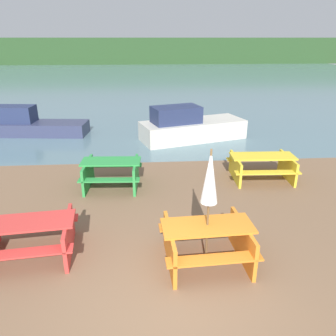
# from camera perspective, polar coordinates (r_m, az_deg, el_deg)

# --- Properties ---
(ground_plane) EXTENTS (60.00, 60.00, 0.00)m
(ground_plane) POSITION_cam_1_polar(r_m,az_deg,el_deg) (5.58, 0.55, -23.49)
(ground_plane) COLOR brown
(water) EXTENTS (60.00, 50.00, 0.00)m
(water) POSITION_cam_1_polar(r_m,az_deg,el_deg) (35.70, -3.66, 15.31)
(water) COLOR slate
(water) RESTS_ON ground_plane
(far_treeline) EXTENTS (80.00, 1.60, 4.00)m
(far_treeline) POSITION_cam_1_polar(r_m,az_deg,el_deg) (55.52, -3.97, 19.65)
(far_treeline) COLOR #284723
(far_treeline) RESTS_ON water
(picnic_table_orange) EXTENTS (1.74, 1.47, 0.80)m
(picnic_table_orange) POSITION_cam_1_polar(r_m,az_deg,el_deg) (6.25, 6.76, -12.30)
(picnic_table_orange) COLOR orange
(picnic_table_orange) RESTS_ON ground_plane
(picnic_table_red) EXTENTS (1.93, 1.56, 0.76)m
(picnic_table_red) POSITION_cam_1_polar(r_m,az_deg,el_deg) (6.91, -23.33, -10.66)
(picnic_table_red) COLOR red
(picnic_table_red) RESTS_ON ground_plane
(picnic_table_green) EXTENTS (1.69, 1.45, 0.78)m
(picnic_table_green) POSITION_cam_1_polar(r_m,az_deg,el_deg) (9.34, -9.79, -0.55)
(picnic_table_green) COLOR green
(picnic_table_green) RESTS_ON ground_plane
(picnic_table_yellow) EXTENTS (1.90, 1.45, 0.74)m
(picnic_table_yellow) POSITION_cam_1_polar(r_m,az_deg,el_deg) (10.11, 16.01, 0.58)
(picnic_table_yellow) COLOR yellow
(picnic_table_yellow) RESTS_ON ground_plane
(umbrella_white) EXTENTS (0.30, 0.30, 2.25)m
(umbrella_white) POSITION_cam_1_polar(r_m,az_deg,el_deg) (5.64, 7.32, -1.64)
(umbrella_white) COLOR brown
(umbrella_white) RESTS_ON ground_plane
(boat) EXTENTS (4.55, 2.77, 1.42)m
(boat) POSITION_cam_1_polar(r_m,az_deg,el_deg) (13.64, 3.77, 7.14)
(boat) COLOR beige
(boat) RESTS_ON water
(boat_second) EXTENTS (4.93, 1.73, 1.25)m
(boat_second) POSITION_cam_1_polar(r_m,az_deg,el_deg) (15.68, -23.59, 6.99)
(boat_second) COLOR #333856
(boat_second) RESTS_ON water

